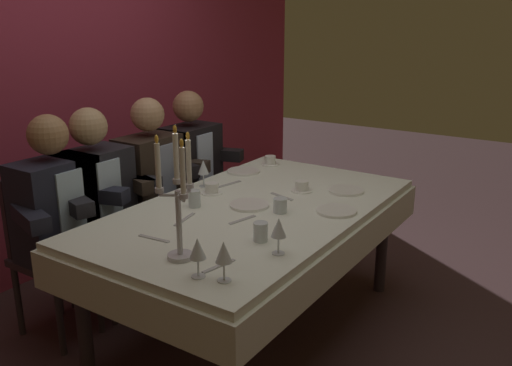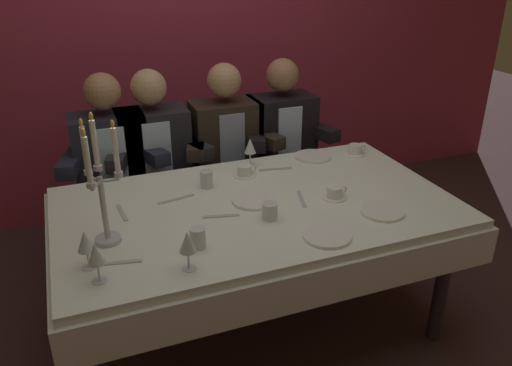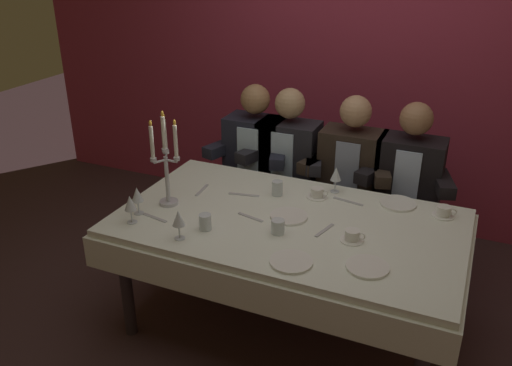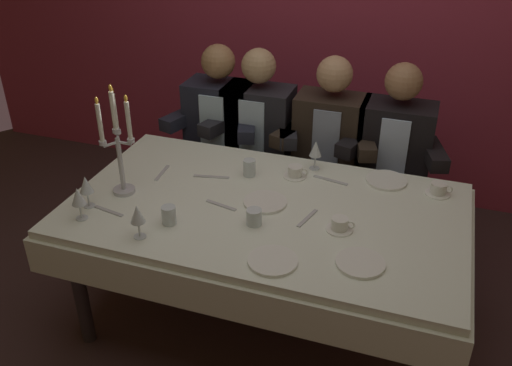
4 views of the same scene
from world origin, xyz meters
The scene contains 28 objects.
ground_plane centered at (0.00, 0.00, 0.00)m, with size 12.00×12.00×0.00m, color #3C2729.
back_wall centered at (0.00, 1.66, 1.35)m, with size 6.00×0.12×2.70m, color #9E2F46.
dining_table centered at (0.00, 0.00, 0.62)m, with size 1.94×1.14×0.74m.
candelabra centered at (-0.71, -0.10, 0.99)m, with size 0.15×0.17×0.57m.
dinner_plate_0 centered at (0.52, 0.43, 0.75)m, with size 0.21×0.21×0.01m, color white.
dinner_plate_1 centered at (0.17, -0.41, 0.75)m, with size 0.21×0.21×0.01m, color white.
dinner_plate_2 centered at (-0.01, 0.03, 0.75)m, with size 0.21×0.21×0.01m, color white.
dinner_plate_3 centered at (0.51, -0.30, 0.75)m, with size 0.21×0.21×0.01m, color white.
wine_glass_0 centered at (-0.78, -0.38, 0.86)m, with size 0.07×0.07×0.16m.
wine_glass_1 centered at (-0.81, -0.28, 0.85)m, with size 0.07×0.07×0.16m.
wine_glass_2 centered at (0.14, 0.45, 0.85)m, with size 0.07×0.07×0.16m.
wine_glass_3 centered at (-0.45, -0.42, 0.85)m, with size 0.07×0.07×0.16m.
water_tumbler_0 centered at (0.00, -0.16, 0.78)m, with size 0.07×0.07×0.08m, color silver.
water_tumbler_1 centered at (-0.17, 0.27, 0.79)m, with size 0.07×0.07×0.09m, color silver.
water_tumbler_2 centered at (-0.37, -0.28, 0.78)m, with size 0.07×0.07×0.09m, color silver.
coffee_cup_0 centered at (0.06, 0.33, 0.77)m, with size 0.13×0.12×0.06m.
coffee_cup_1 centered at (0.38, -0.08, 0.77)m, with size 0.13×0.12×0.06m.
coffee_cup_2 centered at (0.79, 0.39, 0.77)m, with size 0.13×0.12×0.06m.
spoon_0 centered at (-0.63, 0.13, 0.74)m, with size 0.17×0.02×0.01m, color #B7B7BC.
knife_1 centered at (0.25, 0.35, 0.74)m, with size 0.19×0.02×0.01m, color #B7B7BC.
fork_2 centered at (-0.69, -0.29, 0.74)m, with size 0.17×0.02×0.01m, color #B7B7BC.
fork_3 centered at (-0.20, -0.07, 0.74)m, with size 0.17×0.02×0.01m, color #B7B7BC.
knife_4 centered at (-0.36, 0.18, 0.74)m, with size 0.19×0.02×0.01m, color #B7B7BC.
spoon_5 centered at (0.22, -0.04, 0.74)m, with size 0.17×0.02×0.01m, color #B7B7BC.
seated_diner_0 centered at (-0.59, 0.89, 0.74)m, with size 0.63×0.48×1.24m.
seated_diner_1 centered at (-0.33, 0.89, 0.74)m, with size 0.63×0.48×1.24m.
seated_diner_2 centered at (0.13, 0.89, 0.74)m, with size 0.63×0.48×1.24m.
seated_diner_3 centered at (0.52, 0.89, 0.74)m, with size 0.63×0.48×1.24m.
Camera 4 is at (0.70, -2.18, 2.18)m, focal length 39.18 mm.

